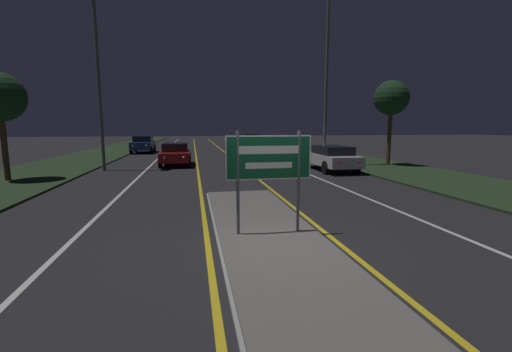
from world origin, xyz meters
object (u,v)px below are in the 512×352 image
at_px(streetlight_left_near, 96,43).
at_px(car_approaching_0, 175,154).
at_px(highway_sign, 269,162).
at_px(car_receding_2, 250,140).
at_px(streetlight_right_near, 327,50).
at_px(car_receding_1, 276,144).
at_px(car_receding_0, 331,157).
at_px(car_approaching_1, 143,144).

height_order(streetlight_left_near, car_approaching_0, streetlight_left_near).
height_order(highway_sign, car_receding_2, highway_sign).
bearing_deg(car_receding_2, streetlight_right_near, -88.25).
bearing_deg(streetlight_left_near, car_receding_2, 62.08).
bearing_deg(highway_sign, car_approaching_0, 100.25).
xyz_separation_m(streetlight_right_near, car_receding_2, (-0.70, 22.86, -6.06)).
relative_size(streetlight_left_near, car_receding_2, 2.14).
bearing_deg(highway_sign, car_receding_1, 75.71).
distance_m(car_receding_0, car_receding_2, 24.85).
height_order(car_receding_0, car_receding_1, car_receding_1).
xyz_separation_m(streetlight_left_near, car_receding_2, (12.01, 22.67, -5.97)).
bearing_deg(car_receding_0, car_approaching_1, 128.16).
relative_size(car_receding_0, car_receding_1, 1.01).
relative_size(car_receding_1, car_receding_2, 1.05).
bearing_deg(streetlight_left_near, highway_sign, -63.28).
bearing_deg(car_receding_0, car_receding_1, 89.81).
relative_size(streetlight_left_near, car_receding_1, 2.03).
distance_m(car_receding_0, car_approaching_0, 9.50).
bearing_deg(car_receding_1, streetlight_left_near, -139.68).
bearing_deg(streetlight_right_near, car_approaching_0, 166.44).
bearing_deg(car_approaching_0, car_receding_1, 44.73).
relative_size(car_receding_1, car_approaching_1, 1.08).
bearing_deg(car_approaching_0, streetlight_left_near, -152.31).
distance_m(highway_sign, car_receding_0, 12.14).
height_order(car_receding_1, car_receding_2, car_receding_1).
distance_m(streetlight_right_near, car_receding_2, 23.66).
bearing_deg(car_receding_1, car_approaching_1, 167.96).
relative_size(highway_sign, car_receding_2, 0.50).
bearing_deg(car_approaching_0, car_receding_0, -25.91).
height_order(streetlight_right_near, car_approaching_0, streetlight_right_near).
bearing_deg(car_receding_0, car_receding_2, 90.66).
bearing_deg(streetlight_right_near, car_approaching_1, 133.09).
xyz_separation_m(streetlight_left_near, car_receding_1, (12.34, 10.47, -5.95)).
xyz_separation_m(car_receding_0, car_receding_1, (0.04, 12.65, 0.04)).
distance_m(car_receding_2, car_approaching_1, 15.13).
bearing_deg(streetlight_left_near, car_receding_0, -10.04).
height_order(highway_sign, streetlight_left_near, streetlight_left_near).
height_order(car_approaching_0, car_approaching_1, car_approaching_1).
bearing_deg(car_receding_1, car_approaching_0, -135.27).
bearing_deg(car_receding_1, car_receding_0, -90.19).
xyz_separation_m(car_receding_0, car_approaching_0, (-8.54, 4.15, -0.01)).
bearing_deg(streetlight_right_near, streetlight_left_near, 179.15).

